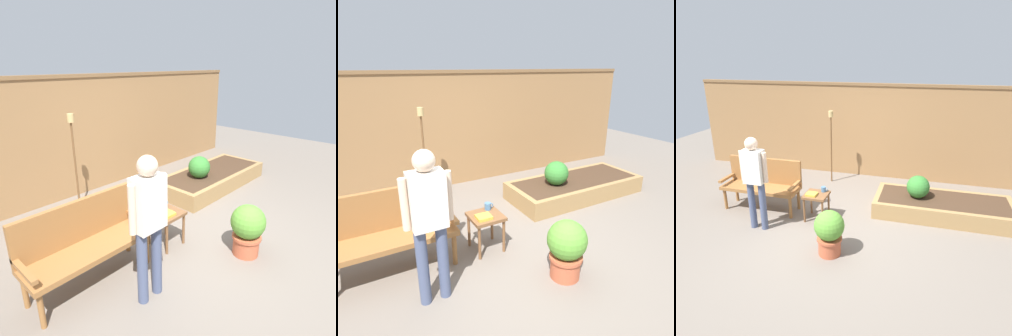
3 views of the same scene
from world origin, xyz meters
The scene contains 11 objects.
ground_plane centered at (0.00, 0.00, 0.00)m, with size 14.00×14.00×0.00m, color #70665B.
fence_back centered at (0.00, 2.60, 1.09)m, with size 8.40×0.14×2.16m.
garden_bench centered at (-1.45, 0.42, 0.54)m, with size 1.44×0.48×0.94m.
side_table centered at (-0.33, 0.25, 0.40)m, with size 0.40×0.40×0.48m.
cup_on_table centered at (-0.24, 0.37, 0.53)m, with size 0.12×0.08×0.09m.
book_on_table centered at (-0.39, 0.18, 0.50)m, with size 0.18×0.16×0.04m, color gold.
potted_boxwood centered at (0.20, -0.66, 0.38)m, with size 0.44×0.44×0.68m.
raised_planter_bed centered at (1.79, 1.00, 0.15)m, with size 2.40×1.00×0.30m.
shrub_near_bench centered at (1.34, 0.98, 0.50)m, with size 0.41×0.41×0.41m.
tiki_torch centered at (-0.61, 1.96, 1.12)m, with size 0.10×0.10×1.62m.
person_by_bench centered at (-1.15, -0.29, 0.93)m, with size 0.47×0.20×1.56m.
Camera 2 is at (-1.72, -2.77, 2.23)m, focal length 31.99 mm.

